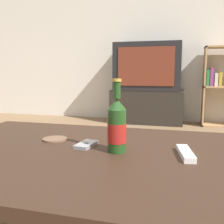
% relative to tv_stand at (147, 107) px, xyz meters
% --- Properties ---
extents(back_wall, '(8.00, 0.05, 2.60)m').
position_rel_tv_stand_xyz_m(back_wall, '(0.12, 0.27, 1.07)').
color(back_wall, silver).
rests_on(back_wall, ground_plane).
extents(coffee_table, '(1.31, 0.87, 0.42)m').
position_rel_tv_stand_xyz_m(coffee_table, '(0.12, -2.76, 0.14)').
color(coffee_table, '#332116').
rests_on(coffee_table, ground_plane).
extents(tv_stand, '(0.99, 0.39, 0.46)m').
position_rel_tv_stand_xyz_m(tv_stand, '(0.00, 0.00, 0.00)').
color(tv_stand, '#28231E').
rests_on(tv_stand, ground_plane).
extents(television, '(0.90, 0.41, 0.64)m').
position_rel_tv_stand_xyz_m(television, '(-0.00, -0.00, 0.55)').
color(television, black).
rests_on(television, tv_stand).
extents(bookshelf, '(0.54, 0.30, 1.04)m').
position_rel_tv_stand_xyz_m(bookshelf, '(0.97, 0.05, 0.32)').
color(bookshelf, tan).
rests_on(bookshelf, ground_plane).
extents(beer_bottle, '(0.07, 0.07, 0.27)m').
position_rel_tv_stand_xyz_m(beer_bottle, '(0.24, -2.74, 0.29)').
color(beer_bottle, '#1E4219').
rests_on(beer_bottle, coffee_table).
extents(cell_phone, '(0.07, 0.12, 0.02)m').
position_rel_tv_stand_xyz_m(cell_phone, '(0.11, -2.71, 0.20)').
color(cell_phone, gray).
rests_on(cell_phone, coffee_table).
extents(remote_control, '(0.07, 0.17, 0.02)m').
position_rel_tv_stand_xyz_m(remote_control, '(0.48, -2.73, 0.20)').
color(remote_control, white).
rests_on(remote_control, coffee_table).
extents(coaster, '(0.10, 0.10, 0.01)m').
position_rel_tv_stand_xyz_m(coaster, '(-0.06, -2.65, 0.20)').
color(coaster, brown).
rests_on(coaster, coffee_table).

